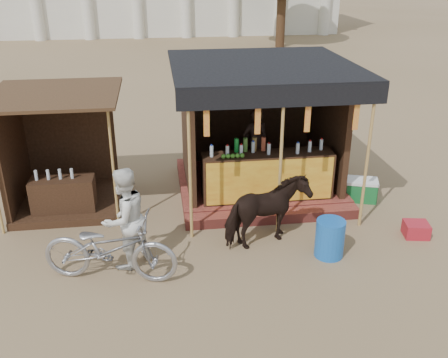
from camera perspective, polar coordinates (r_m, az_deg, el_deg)
name	(u,v)px	position (r m, az deg, el deg)	size (l,w,h in m)	color
ground	(238,284)	(7.97, 1.59, -11.94)	(120.00, 120.00, 0.00)	#846B4C
main_stall	(259,146)	(10.59, 4.07, 3.74)	(3.60, 3.61, 2.78)	#993B32
secondary_stall	(57,166)	(10.54, -18.59, 1.40)	(2.40, 2.40, 2.38)	#3B2215
cow	(267,213)	(8.69, 4.91, -3.84)	(0.68, 1.50, 1.26)	black
motorbike	(110,248)	(8.00, -12.91, -7.72)	(0.74, 2.12, 1.11)	#9899A0
bystander	(125,219)	(8.15, -11.28, -4.47)	(0.83, 0.65, 1.71)	silver
blue_barrel	(330,238)	(8.67, 11.99, -6.65)	(0.49, 0.49, 0.67)	#1759B2
red_crate	(416,229)	(9.80, 21.10, -5.40)	(0.43, 0.38, 0.27)	maroon
cooler	(361,190)	(10.83, 15.41, -1.18)	(0.74, 0.61, 0.46)	#16652D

